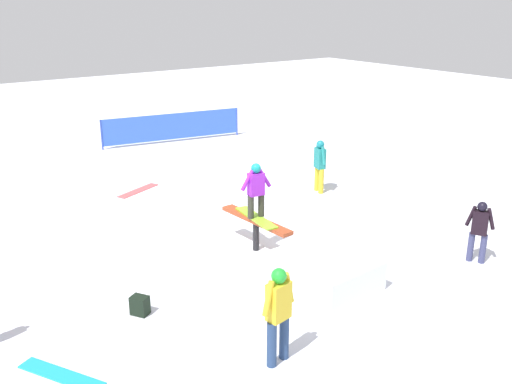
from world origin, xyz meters
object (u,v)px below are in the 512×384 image
main_rider_on_rail (256,192)px  loose_snowboard_coral (138,191)px  rail_feature (256,223)px  loose_snowboard_cyan (61,375)px  backpack_on_snow (140,305)px  bystander_black (479,229)px  bystander_yellow (278,311)px  bystander_teal (320,163)px

main_rider_on_rail → loose_snowboard_coral: 5.41m
rail_feature → loose_snowboard_cyan: rail_feature is taller
backpack_on_snow → loose_snowboard_coral: bearing=124.4°
bystander_black → backpack_on_snow: bearing=-136.1°
rail_feature → bystander_black: size_ratio=1.57×
rail_feature → bystander_yellow: (-3.48, 2.11, 0.26)m
main_rider_on_rail → loose_snowboard_cyan: 5.42m
main_rider_on_rail → bystander_teal: (2.15, -3.77, -0.49)m
main_rider_on_rail → bystander_black: main_rider_on_rail is taller
main_rider_on_rail → bystander_yellow: (-3.48, 2.11, -0.46)m
rail_feature → loose_snowboard_cyan: size_ratio=1.44×
backpack_on_snow → rail_feature: bearing=75.8°
bystander_black → bystander_yellow: (-0.31, 5.51, 0.13)m
bystander_teal → bystander_yellow: bearing=150.3°
loose_snowboard_coral → loose_snowboard_cyan: 8.43m
bystander_teal → backpack_on_snow: bearing=130.7°
bystander_yellow → backpack_on_snow: size_ratio=4.62×
bystander_black → backpack_on_snow: (2.20, 6.61, -0.58)m
rail_feature → main_rider_on_rail: 0.71m
rail_feature → bystander_yellow: 4.08m
rail_feature → bystander_yellow: bearing=145.1°
bystander_yellow → rail_feature: bearing=48.4°
bystander_teal → main_rider_on_rail: bearing=136.3°
main_rider_on_rail → loose_snowboard_coral: (5.23, 0.39, -1.33)m
loose_snowboard_coral → bystander_yellow: bearing=-124.2°
loose_snowboard_coral → backpack_on_snow: bearing=-137.5°
bystander_teal → loose_snowboard_coral: size_ratio=1.05×
bystander_black → loose_snowboard_coral: bystander_black is taller
loose_snowboard_coral → backpack_on_snow: size_ratio=4.22×
main_rider_on_rail → bystander_yellow: 4.10m
main_rider_on_rail → bystander_black: 4.69m
bystander_black → loose_snowboard_cyan: 8.43m
rail_feature → loose_snowboard_coral: bearing=0.6°
bystander_black → loose_snowboard_cyan: bearing=-126.6°
main_rider_on_rail → loose_snowboard_coral: bearing=11.7°
bystander_black → loose_snowboard_cyan: (1.28, 8.30, -0.74)m
bystander_teal → bystander_yellow: size_ratio=0.96×
bystander_black → backpack_on_snow: 6.99m
bystander_black → bystander_yellow: size_ratio=0.85×
loose_snowboard_cyan → bystander_teal: bearing=-93.8°
loose_snowboard_cyan → main_rider_on_rail: bearing=-97.7°
rail_feature → bystander_teal: bearing=-64.0°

